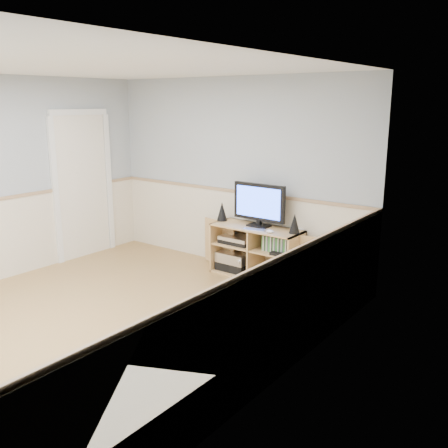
{
  "coord_description": "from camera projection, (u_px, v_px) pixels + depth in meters",
  "views": [
    {
      "loc": [
        3.83,
        -3.09,
        2.18
      ],
      "look_at": [
        0.6,
        1.2,
        0.86
      ],
      "focal_mm": 40.0,
      "sensor_mm": 36.0,
      "label": 1
    }
  ],
  "objects": [
    {
      "name": "av_components",
      "position": [
        236.0,
        255.0,
        6.53
      ],
      "size": [
        0.51,
        0.32,
        0.47
      ],
      "color": "black",
      "rests_on": "media_cabinet"
    },
    {
      "name": "room",
      "position": [
        107.0,
        201.0,
        4.99
      ],
      "size": [
        4.04,
        4.54,
        2.54
      ],
      "color": "tan",
      "rests_on": "ground"
    },
    {
      "name": "speaker_left",
      "position": [
        222.0,
        211.0,
        6.56
      ],
      "size": [
        0.14,
        0.14,
        0.25
      ],
      "primitive_type": "cone",
      "color": "black",
      "rests_on": "media_cabinet"
    },
    {
      "name": "media_cabinet",
      "position": [
        259.0,
        250.0,
        6.37
      ],
      "size": [
        1.83,
        0.44,
        0.65
      ],
      "color": "tan",
      "rests_on": "floor"
    },
    {
      "name": "game_cases",
      "position": [
        277.0,
        244.0,
        6.09
      ],
      "size": [
        0.36,
        0.14,
        0.19
      ],
      "primitive_type": "cube",
      "color": "#3F8C3F",
      "rests_on": "media_cabinet"
    },
    {
      "name": "mouse",
      "position": [
        270.0,
        231.0,
        5.97
      ],
      "size": [
        0.11,
        0.08,
        0.04
      ],
      "primitive_type": "ellipsoid",
      "rotation": [
        0.0,
        0.0,
        0.23
      ],
      "color": "white",
      "rests_on": "media_cabinet"
    },
    {
      "name": "keyboard",
      "position": [
        254.0,
        230.0,
        6.1
      ],
      "size": [
        0.29,
        0.17,
        0.01
      ],
      "primitive_type": "cube",
      "rotation": [
        0.0,
        0.0,
        0.25
      ],
      "color": "silver",
      "rests_on": "media_cabinet"
    },
    {
      "name": "game_consoles",
      "position": [
        276.0,
        276.0,
        6.2
      ],
      "size": [
        0.46,
        0.3,
        0.11
      ],
      "color": "white",
      "rests_on": "media_cabinet"
    },
    {
      "name": "monitor",
      "position": [
        259.0,
        203.0,
        6.21
      ],
      "size": [
        0.72,
        0.18,
        0.54
      ],
      "color": "black",
      "rests_on": "media_cabinet"
    },
    {
      "name": "speaker_right",
      "position": [
        295.0,
        224.0,
        5.93
      ],
      "size": [
        0.13,
        0.13,
        0.24
      ],
      "primitive_type": "cone",
      "color": "black",
      "rests_on": "media_cabinet"
    },
    {
      "name": "wall_outlet",
      "position": [
        300.0,
        233.0,
        6.16
      ],
      "size": [
        0.12,
        0.03,
        0.12
      ],
      "primitive_type": "cube",
      "color": "white",
      "rests_on": "wall_back"
    }
  ]
}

